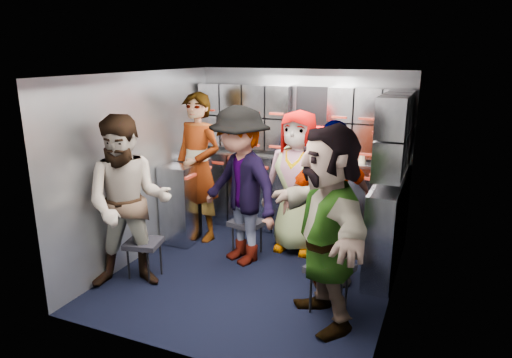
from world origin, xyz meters
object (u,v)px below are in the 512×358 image
at_px(jump_seat_near_right, 330,271).
at_px(attendant_arc_a, 129,204).
at_px(jump_seat_near_left, 144,245).
at_px(jump_seat_mid_left, 247,225).
at_px(jump_seat_center, 301,213).
at_px(jump_seat_mid_right, 332,242).
at_px(attendant_arc_b, 240,186).
at_px(attendant_arc_e, 327,227).
at_px(attendant_arc_c, 297,182).
at_px(attendant_standing, 198,168).
at_px(attendant_arc_d, 329,205).

relative_size(jump_seat_near_right, attendant_arc_a, 0.26).
distance_m(jump_seat_near_left, jump_seat_mid_left, 1.21).
height_order(jump_seat_mid_left, jump_seat_center, jump_seat_center).
relative_size(jump_seat_mid_right, attendant_arc_a, 0.24).
xyz_separation_m(jump_seat_near_right, attendant_arc_b, (-1.18, 0.62, 0.49)).
distance_m(jump_seat_near_right, attendant_arc_e, 0.52).
distance_m(jump_seat_near_left, attendant_arc_a, 0.54).
relative_size(jump_seat_near_left, jump_seat_near_right, 0.90).
relative_size(jump_seat_near_left, jump_seat_mid_right, 0.96).
bearing_deg(jump_seat_near_left, attendant_arc_c, 46.36).
height_order(attendant_arc_a, attendant_arc_b, attendant_arc_b).
bearing_deg(attendant_standing, jump_seat_near_left, -78.70).
distance_m(attendant_standing, attendant_arc_c, 1.26).
relative_size(jump_seat_mid_left, attendant_arc_c, 0.25).
height_order(jump_seat_near_right, attendant_standing, attendant_standing).
bearing_deg(jump_seat_mid_right, jump_seat_near_left, -155.25).
bearing_deg(attendant_arc_c, jump_seat_near_right, -56.27).
bearing_deg(jump_seat_mid_right, attendant_arc_d, -90.00).
distance_m(jump_seat_near_left, attendant_standing, 1.30).
relative_size(attendant_arc_b, attendant_arc_c, 1.05).
bearing_deg(jump_seat_center, attendant_arc_e, -65.33).
relative_size(attendant_standing, attendant_arc_a, 1.06).
bearing_deg(attendant_arc_c, attendant_arc_d, -47.61).
bearing_deg(attendant_arc_a, attendant_arc_e, -25.36).
distance_m(jump_seat_mid_left, attendant_arc_d, 1.17).
distance_m(jump_seat_mid_right, attendant_arc_b, 1.15).
bearing_deg(jump_seat_center, attendant_standing, -165.80).
height_order(jump_seat_center, jump_seat_mid_right, jump_seat_center).
xyz_separation_m(jump_seat_center, attendant_arc_c, (0.00, -0.18, 0.44)).
bearing_deg(jump_seat_near_right, attendant_arc_b, 152.45).
height_order(attendant_arc_c, attendant_arc_d, attendant_arc_d).
bearing_deg(jump_seat_center, jump_seat_mid_left, -131.26).
xyz_separation_m(jump_seat_mid_left, attendant_arc_b, (0.00, -0.18, 0.51)).
xyz_separation_m(jump_seat_near_left, jump_seat_near_right, (1.95, 0.14, 0.03)).
relative_size(jump_seat_center, attendant_arc_c, 0.27).
distance_m(jump_seat_mid_left, attendant_arc_a, 1.44).
xyz_separation_m(jump_seat_center, attendant_arc_a, (-1.24, -1.66, 0.47)).
bearing_deg(jump_seat_near_right, jump_seat_center, 117.51).
xyz_separation_m(jump_seat_near_right, attendant_arc_d, (-0.15, 0.51, 0.45)).
relative_size(jump_seat_mid_right, attendant_arc_b, 0.24).
distance_m(attendant_arc_b, attendant_arc_e, 1.43).
bearing_deg(attendant_arc_b, attendant_standing, 178.51).
height_order(jump_seat_near_left, attendant_standing, attendant_standing).
height_order(attendant_arc_a, attendant_arc_d, attendant_arc_a).
height_order(jump_seat_center, attendant_standing, attendant_standing).
xyz_separation_m(jump_seat_center, jump_seat_near_right, (0.70, -1.35, -0.01)).
bearing_deg(jump_seat_mid_left, jump_seat_near_left, -129.18).
xyz_separation_m(jump_seat_mid_right, attendant_arc_b, (-1.03, -0.07, 0.50)).
bearing_deg(attendant_arc_c, jump_seat_center, 92.71).
height_order(jump_seat_center, attendant_arc_d, attendant_arc_d).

